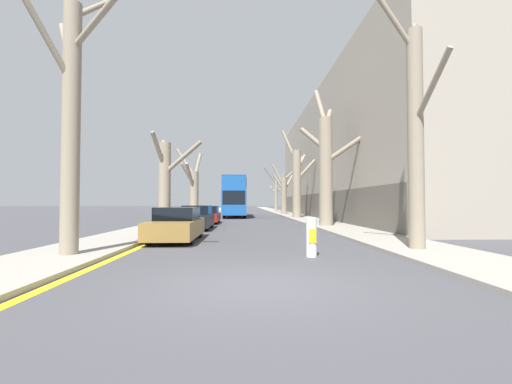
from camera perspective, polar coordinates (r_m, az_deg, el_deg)
name	(u,v)px	position (r m, az deg, el deg)	size (l,w,h in m)	color
ground_plane	(259,286)	(6.76, 0.44, -15.39)	(300.00, 300.00, 0.00)	#424247
sidewalk_left	(211,212)	(56.83, -7.51, -3.30)	(2.87, 120.00, 0.12)	gray
sidewalk_right	(279,212)	(56.89, 3.77, -3.31)	(2.87, 120.00, 0.12)	gray
building_facade_right	(356,159)	(38.84, 16.39, 5.38)	(10.08, 44.38, 12.78)	#9E9384
kerb_line_stripe	(221,212)	(56.70, -5.88, -3.37)	(0.24, 120.00, 0.01)	yellow
street_tree_left_0	(73,112)	(11.50, -28.24, 11.66)	(3.44, 4.25, 9.28)	gray
street_tree_left_1	(165,181)	(21.98, -14.86, 1.86)	(3.10, 3.04, 5.82)	gray
street_tree_left_2	(193,189)	(33.50, -10.41, 0.46)	(2.52, 3.18, 6.90)	gray
street_tree_right_0	(415,129)	(12.39, 25.00, 9.45)	(2.32, 3.01, 8.79)	gray
street_tree_right_1	(326,163)	(22.82, 11.63, 4.72)	(4.58, 3.59, 9.50)	gray
street_tree_right_2	(297,180)	(34.46, 6.84, 2.05)	(3.45, 3.19, 9.02)	gray
street_tree_right_3	(284,192)	(45.80, 4.68, 0.04)	(3.81, 2.93, 6.81)	gray
street_tree_right_4	(276,193)	(57.93, 3.40, -0.12)	(4.69, 3.02, 7.54)	gray
double_decker_bus	(235,195)	(38.40, -3.49, -0.51)	(2.45, 11.18, 4.29)	#19519E
parked_car_0	(177,225)	(14.78, -13.04, -5.31)	(1.80, 4.60, 1.39)	olive
parked_car_1	(197,218)	(20.87, -9.83, -4.27)	(1.75, 4.45, 1.42)	black
parked_car_2	(207,215)	(26.55, -8.18, -3.82)	(1.85, 3.97, 1.33)	maroon
traffic_bollard	(311,237)	(10.24, 9.23, -7.46)	(0.31, 0.32, 1.14)	white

